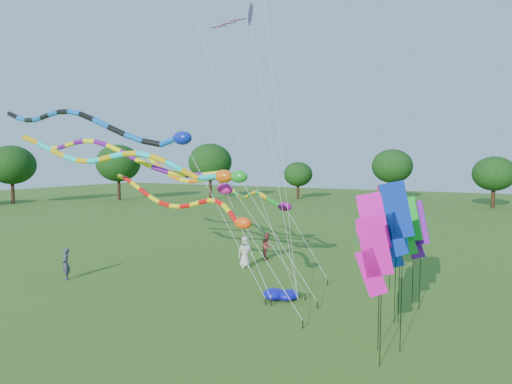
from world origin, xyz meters
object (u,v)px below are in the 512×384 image
at_px(tube_kite_red, 194,205).
at_px(blue_nylon_heap, 285,296).
at_px(person_a, 245,252).
at_px(person_b, 66,264).
at_px(person_c, 267,246).
at_px(tube_kite_orange, 187,174).

xyz_separation_m(tube_kite_red, blue_nylon_heap, (4.13, 1.04, -3.98)).
xyz_separation_m(blue_nylon_heap, person_a, (-4.37, 4.30, 0.73)).
height_order(person_b, person_c, person_c).
bearing_deg(person_a, person_c, 35.77).
bearing_deg(person_c, person_a, 151.18).
bearing_deg(tube_kite_orange, person_a, 68.96).
xyz_separation_m(tube_kite_orange, blue_nylon_heap, (6.77, -1.97, -5.28)).
bearing_deg(blue_nylon_heap, person_a, 135.52).
bearing_deg(tube_kite_orange, person_c, 85.34).
bearing_deg(blue_nylon_heap, tube_kite_red, -165.84).
relative_size(tube_kite_red, person_b, 6.93).
distance_m(tube_kite_orange, person_b, 7.82).
height_order(tube_kite_red, person_a, tube_kite_red).
distance_m(tube_kite_red, person_b, 8.12).
distance_m(tube_kite_orange, person_c, 7.10).
relative_size(tube_kite_red, blue_nylon_heap, 8.16).
height_order(tube_kite_red, blue_nylon_heap, tube_kite_red).
height_order(blue_nylon_heap, person_a, person_a).
height_order(tube_kite_red, person_b, tube_kite_red).
bearing_deg(person_b, person_c, 92.44).
distance_m(blue_nylon_heap, person_a, 6.17).
xyz_separation_m(tube_kite_orange, person_a, (2.39, 2.32, -4.54)).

